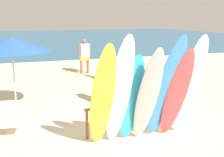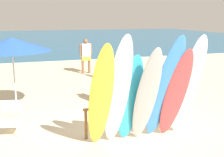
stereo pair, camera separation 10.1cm
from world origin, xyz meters
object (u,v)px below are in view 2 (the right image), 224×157
object	(u,v)px
surfboard_white_6	(188,88)
beachgoer_by_water	(110,78)
surfboard_teal_2	(130,100)
surfboard_white_1	(118,93)
surfboard_yellow_0	(101,99)
surfboard_rack	(133,111)
beach_umbrella	(12,44)
beachgoer_near_rack	(109,61)
surfboard_red_5	(175,95)
beachgoer_midbeach	(86,54)
surfboard_blue_4	(164,91)
beach_chair_red	(11,116)
surfboard_grey_3	(146,97)

from	to	relation	value
surfboard_white_6	beachgoer_by_water	size ratio (longest dim) A/B	1.63
surfboard_teal_2	surfboard_white_6	size ratio (longest dim) A/B	0.84
surfboard_white_1	surfboard_white_6	xyz separation A→B (m)	(1.71, 0.05, -0.03)
surfboard_yellow_0	beachgoer_by_water	xyz separation A→B (m)	(1.13, 2.98, -0.27)
surfboard_rack	surfboard_teal_2	world-z (taller)	surfboard_teal_2
surfboard_teal_2	beach_umbrella	world-z (taller)	beach_umbrella
surfboard_white_1	beachgoer_by_water	xyz separation A→B (m)	(0.74, 2.92, -0.34)
beachgoer_by_water	beachgoer_near_rack	world-z (taller)	beachgoer_by_water
surfboard_red_5	beachgoer_by_water	xyz separation A→B (m)	(-0.60, 2.94, -0.18)
beachgoer_midbeach	beachgoer_near_rack	size ratio (longest dim) A/B	1.12
surfboard_blue_4	beach_umbrella	distance (m)	4.50
surfboard_red_5	surfboard_white_6	bearing A→B (deg)	11.47
surfboard_yellow_0	beach_umbrella	world-z (taller)	surfboard_yellow_0
beachgoer_near_rack	surfboard_white_6	bearing A→B (deg)	166.34
surfboard_white_1	beach_chair_red	xyz separation A→B (m)	(-2.22, 1.69, -0.84)
surfboard_white_1	beach_chair_red	world-z (taller)	surfboard_white_1
surfboard_white_1	surfboard_blue_4	distance (m)	1.05
surfboard_blue_4	beachgoer_midbeach	size ratio (longest dim) A/B	1.57
surfboard_rack	beach_chair_red	distance (m)	3.03
beachgoer_midbeach	beach_umbrella	xyz separation A→B (m)	(-3.24, -5.21, 1.06)
surfboard_teal_2	surfboard_rack	bearing A→B (deg)	60.49
beachgoer_near_rack	beach_chair_red	world-z (taller)	beachgoer_near_rack
surfboard_red_5	beach_umbrella	xyz separation A→B (m)	(-3.46, 3.07, 0.95)
surfboard_white_6	beach_umbrella	size ratio (longest dim) A/B	1.17
surfboard_teal_2	beach_chair_red	distance (m)	3.04
surfboard_white_1	surfboard_teal_2	distance (m)	0.43
beach_chair_red	beach_umbrella	distance (m)	2.13
beachgoer_midbeach	surfboard_rack	bearing A→B (deg)	76.36
surfboard_grey_3	beach_umbrella	world-z (taller)	surfboard_grey_3
surfboard_rack	surfboard_red_5	size ratio (longest dim) A/B	1.04
surfboard_rack	surfboard_blue_4	distance (m)	1.11
surfboard_rack	surfboard_teal_2	size ratio (longest dim) A/B	1.14
beach_chair_red	surfboard_white_6	bearing A→B (deg)	-11.49
surfboard_red_5	beachgoer_by_water	size ratio (longest dim) A/B	1.49
surfboard_rack	beachgoer_near_rack	world-z (taller)	beachgoer_near_rack
surfboard_blue_4	beachgoer_by_water	size ratio (longest dim) A/B	1.70
beachgoer_midbeach	beachgoer_by_water	size ratio (longest dim) A/B	1.08
surfboard_grey_3	surfboard_blue_4	size ratio (longest dim) A/B	0.91
surfboard_grey_3	beachgoer_midbeach	bearing A→B (deg)	88.75
surfboard_grey_3	beach_chair_red	world-z (taller)	surfboard_grey_3
surfboard_white_1	beach_chair_red	distance (m)	2.91
surfboard_teal_2	surfboard_white_6	world-z (taller)	surfboard_white_6
surfboard_blue_4	surfboard_red_5	xyz separation A→B (m)	(0.29, 0.02, -0.14)
surfboard_yellow_0	surfboard_grey_3	xyz separation A→B (m)	(1.00, -0.00, -0.05)
surfboard_white_1	surfboard_blue_4	xyz separation A→B (m)	(1.05, -0.04, -0.01)
surfboard_white_6	beach_chair_red	xyz separation A→B (m)	(-3.92, 1.63, -0.81)
surfboard_red_5	beach_umbrella	size ratio (longest dim) A/B	1.06
beach_chair_red	beachgoer_near_rack	bearing A→B (deg)	60.98
surfboard_white_1	surfboard_white_6	distance (m)	1.71
surfboard_rack	surfboard_white_1	world-z (taller)	surfboard_white_1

